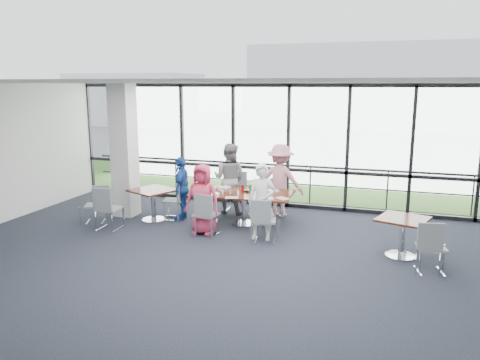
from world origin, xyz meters
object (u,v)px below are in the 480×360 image
(chair_main_nr, at_px, (265,221))
(chair_main_nl, at_px, (206,215))
(chair_spare_la, at_px, (109,209))
(main_table, at_px, (244,197))
(chair_main_end, at_px, (173,201))
(chair_spare_r, at_px, (431,247))
(diner_far_right, at_px, (280,180))
(chair_main_fr, at_px, (275,198))
(structural_column, at_px, (124,151))
(diner_near_right, at_px, (262,202))
(chair_main_fl, at_px, (235,193))
(diner_far_left, at_px, (229,178))
(diner_end, at_px, (182,188))
(side_table_left, at_px, (153,194))
(diner_near_left, at_px, (203,199))
(chair_spare_lb, at_px, (95,205))
(side_table_right, at_px, (403,224))

(chair_main_nr, bearing_deg, chair_main_nl, 168.63)
(chair_spare_la, bearing_deg, main_table, 22.23)
(chair_main_end, bearing_deg, chair_spare_r, 62.50)
(diner_far_right, relative_size, chair_spare_r, 1.94)
(chair_main_nl, bearing_deg, chair_main_fr, 72.68)
(main_table, distance_m, chair_spare_la, 3.03)
(diner_far_right, xyz_separation_m, chair_spare_la, (-3.34, -2.28, -0.41))
(structural_column, xyz_separation_m, diner_near_right, (3.66, -0.76, -0.80))
(chair_main_nr, bearing_deg, chair_main_fl, 111.65)
(diner_far_left, bearing_deg, diner_near_right, 131.06)
(chair_main_nr, height_order, chair_main_fr, chair_main_nr)
(diner_far_right, bearing_deg, chair_main_fl, 1.71)
(structural_column, height_order, diner_end, structural_column)
(main_table, xyz_separation_m, side_table_left, (-2.14, -0.37, -0.01))
(chair_main_fr, bearing_deg, chair_main_fl, 7.14)
(side_table_left, relative_size, diner_near_left, 0.77)
(chair_main_end, bearing_deg, chair_spare_la, -51.71)
(diner_end, distance_m, chair_main_fr, 2.33)
(chair_main_nr, distance_m, chair_spare_la, 3.51)
(chair_spare_r, bearing_deg, chair_main_nr, 155.45)
(chair_main_nl, height_order, chair_spare_la, chair_spare_la)
(diner_near_right, relative_size, chair_spare_la, 1.67)
(diner_far_left, xyz_separation_m, chair_spare_r, (4.54, -2.55, -0.42))
(diner_near_left, relative_size, chair_spare_la, 1.60)
(chair_main_fl, xyz_separation_m, chair_spare_lb, (-2.78, -1.97, -0.06))
(chair_main_fl, bearing_deg, diner_far_left, 58.49)
(diner_near_left, distance_m, chair_main_fr, 2.31)
(structural_column, height_order, chair_main_fl, structural_column)
(chair_main_end, bearing_deg, diner_far_right, 103.19)
(diner_end, distance_m, chair_main_nl, 1.46)
(diner_far_left, bearing_deg, side_table_left, 42.95)
(diner_near_left, bearing_deg, structural_column, 159.25)
(main_table, relative_size, chair_main_end, 2.44)
(diner_near_right, distance_m, chair_spare_la, 3.43)
(chair_main_nr, xyz_separation_m, chair_main_fl, (-1.34, 2.03, 0.04))
(structural_column, xyz_separation_m, chair_spare_lb, (-0.34, -0.83, -1.18))
(main_table, distance_m, chair_main_nl, 1.17)
(chair_main_end, bearing_deg, diner_near_right, 60.66)
(chair_main_nl, bearing_deg, chair_spare_r, -0.59)
(chair_main_fl, bearing_deg, structural_column, 21.05)
(diner_near_left, bearing_deg, chair_spare_lb, 178.54)
(chair_main_fl, distance_m, chair_main_end, 1.64)
(diner_end, relative_size, chair_spare_la, 1.58)
(diner_far_right, height_order, chair_main_fl, diner_far_right)
(side_table_right, bearing_deg, chair_main_nl, 179.58)
(chair_main_nl, bearing_deg, structural_column, 168.28)
(diner_near_left, distance_m, chair_spare_r, 4.61)
(chair_main_nr, bearing_deg, structural_column, 155.05)
(structural_column, relative_size, diner_end, 2.12)
(diner_far_right, relative_size, chair_main_nr, 1.98)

